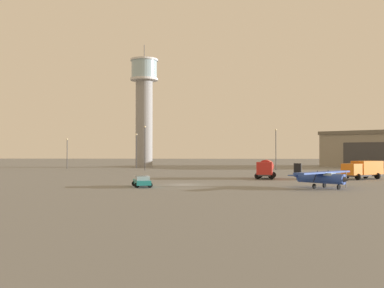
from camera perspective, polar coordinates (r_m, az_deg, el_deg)
name	(u,v)px	position (r m, az deg, el deg)	size (l,w,h in m)	color
ground_plane	(185,185)	(58.36, -0.92, -5.27)	(400.00, 400.00, 0.00)	slate
control_tower	(144,104)	(123.38, -6.20, 5.16)	(7.63, 7.63, 33.92)	gray
airplane_blue	(320,177)	(54.95, 16.20, -4.09)	(8.01, 7.89, 2.90)	#2847A8
truck_box_orange	(363,169)	(74.80, 21.22, -3.01)	(7.25, 5.99, 2.87)	#38383D
truck_fuel_tanker_red	(266,168)	(72.41, 9.49, -3.08)	(3.87, 6.18, 3.01)	#38383D
car_teal	(142,181)	(54.96, -6.47, -4.76)	(3.01, 4.70, 1.37)	teal
light_post_west	(276,146)	(105.83, 10.77, -0.22)	(0.44, 0.44, 9.69)	#38383D
light_post_east	(145,144)	(102.10, -6.09, -0.04)	(0.44, 0.44, 10.28)	#38383D
light_post_north	(67,150)	(115.01, -15.81, -0.80)	(0.44, 0.44, 7.64)	#38383D
light_post_centre	(136,148)	(114.09, -7.19, -0.48)	(0.44, 0.44, 8.93)	#38383D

